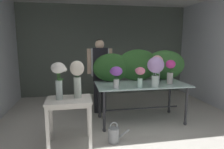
{
  "coord_description": "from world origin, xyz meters",
  "views": [
    {
      "loc": [
        -0.89,
        -2.09,
        1.6
      ],
      "look_at": [
        -0.27,
        1.26,
        1.04
      ],
      "focal_mm": 31.56,
      "sensor_mm": 36.0,
      "label": 1
    }
  ],
  "objects_px": {
    "watering_can": "(114,135)",
    "side_table_white": "(69,106)",
    "vase_blush_peonies": "(157,65)",
    "florist": "(100,69)",
    "vase_cream_lisianthus_tall": "(77,76)",
    "display_table_glass": "(141,90)",
    "vase_rosy_snapdragons": "(140,75)",
    "vase_magenta_tulips": "(170,70)",
    "vase_white_roses_tall": "(59,76)",
    "vase_violet_hydrangea": "(116,74)",
    "vase_lilac_lilies": "(155,68)"
  },
  "relations": [
    {
      "from": "side_table_white",
      "to": "vase_blush_peonies",
      "type": "height_order",
      "value": "vase_blush_peonies"
    },
    {
      "from": "vase_violet_hydrangea",
      "to": "vase_blush_peonies",
      "type": "height_order",
      "value": "vase_blush_peonies"
    },
    {
      "from": "side_table_white",
      "to": "vase_white_roses_tall",
      "type": "distance_m",
      "value": 0.49
    },
    {
      "from": "vase_lilac_lilies",
      "to": "vase_violet_hydrangea",
      "type": "distance_m",
      "value": 0.73
    },
    {
      "from": "vase_lilac_lilies",
      "to": "display_table_glass",
      "type": "bearing_deg",
      "value": 113.78
    },
    {
      "from": "vase_white_roses_tall",
      "to": "watering_can",
      "type": "distance_m",
      "value": 1.28
    },
    {
      "from": "display_table_glass",
      "to": "side_table_white",
      "type": "relative_size",
      "value": 2.42
    },
    {
      "from": "vase_cream_lisianthus_tall",
      "to": "side_table_white",
      "type": "bearing_deg",
      "value": -159.41
    },
    {
      "from": "side_table_white",
      "to": "vase_magenta_tulips",
      "type": "distance_m",
      "value": 2.06
    },
    {
      "from": "watering_can",
      "to": "side_table_white",
      "type": "bearing_deg",
      "value": 174.46
    },
    {
      "from": "vase_magenta_tulips",
      "to": "vase_lilac_lilies",
      "type": "bearing_deg",
      "value": -152.35
    },
    {
      "from": "vase_lilac_lilies",
      "to": "watering_can",
      "type": "xyz_separation_m",
      "value": [
        -0.84,
        -0.42,
        -1.01
      ]
    },
    {
      "from": "side_table_white",
      "to": "vase_magenta_tulips",
      "type": "relative_size",
      "value": 1.57
    },
    {
      "from": "vase_magenta_tulips",
      "to": "vase_cream_lisianthus_tall",
      "type": "xyz_separation_m",
      "value": [
        -1.8,
        -0.51,
        0.04
      ]
    },
    {
      "from": "vase_magenta_tulips",
      "to": "vase_blush_peonies",
      "type": "relative_size",
      "value": 0.86
    },
    {
      "from": "side_table_white",
      "to": "vase_white_roses_tall",
      "type": "xyz_separation_m",
      "value": [
        -0.13,
        -0.0,
        0.47
      ]
    },
    {
      "from": "display_table_glass",
      "to": "watering_can",
      "type": "relative_size",
      "value": 5.09
    },
    {
      "from": "vase_blush_peonies",
      "to": "vase_cream_lisianthus_tall",
      "type": "distance_m",
      "value": 1.81
    },
    {
      "from": "side_table_white",
      "to": "vase_lilac_lilies",
      "type": "relative_size",
      "value": 1.34
    },
    {
      "from": "watering_can",
      "to": "vase_blush_peonies",
      "type": "bearing_deg",
      "value": 39.87
    },
    {
      "from": "side_table_white",
      "to": "vase_rosy_snapdragons",
      "type": "height_order",
      "value": "vase_rosy_snapdragons"
    },
    {
      "from": "vase_white_roses_tall",
      "to": "vase_magenta_tulips",
      "type": "bearing_deg",
      "value": 15.11
    },
    {
      "from": "vase_rosy_snapdragons",
      "to": "vase_blush_peonies",
      "type": "distance_m",
      "value": 0.71
    },
    {
      "from": "vase_rosy_snapdragons",
      "to": "vase_lilac_lilies",
      "type": "relative_size",
      "value": 0.68
    },
    {
      "from": "vase_rosy_snapdragons",
      "to": "vase_magenta_tulips",
      "type": "xyz_separation_m",
      "value": [
        0.69,
        0.2,
        0.03
      ]
    },
    {
      "from": "vase_white_roses_tall",
      "to": "display_table_glass",
      "type": "bearing_deg",
      "value": 24.02
    },
    {
      "from": "display_table_glass",
      "to": "vase_lilac_lilies",
      "type": "distance_m",
      "value": 0.6
    },
    {
      "from": "vase_rosy_snapdragons",
      "to": "vase_white_roses_tall",
      "type": "xyz_separation_m",
      "value": [
        -1.38,
        -0.36,
        0.08
      ]
    },
    {
      "from": "vase_cream_lisianthus_tall",
      "to": "watering_can",
      "type": "distance_m",
      "value": 1.12
    },
    {
      "from": "vase_rosy_snapdragons",
      "to": "watering_can",
      "type": "height_order",
      "value": "vase_rosy_snapdragons"
    },
    {
      "from": "vase_rosy_snapdragons",
      "to": "vase_magenta_tulips",
      "type": "height_order",
      "value": "vase_magenta_tulips"
    },
    {
      "from": "side_table_white",
      "to": "vase_cream_lisianthus_tall",
      "type": "xyz_separation_m",
      "value": [
        0.14,
        0.05,
        0.46
      ]
    },
    {
      "from": "florist",
      "to": "vase_rosy_snapdragons",
      "type": "xyz_separation_m",
      "value": [
        0.6,
        -0.97,
        0.0
      ]
    },
    {
      "from": "display_table_glass",
      "to": "side_table_white",
      "type": "distance_m",
      "value": 1.55
    },
    {
      "from": "display_table_glass",
      "to": "florist",
      "type": "relative_size",
      "value": 1.08
    },
    {
      "from": "florist",
      "to": "vase_cream_lisianthus_tall",
      "type": "relative_size",
      "value": 2.86
    },
    {
      "from": "vase_lilac_lilies",
      "to": "watering_can",
      "type": "height_order",
      "value": "vase_lilac_lilies"
    },
    {
      "from": "vase_cream_lisianthus_tall",
      "to": "vase_white_roses_tall",
      "type": "bearing_deg",
      "value": -169.29
    },
    {
      "from": "side_table_white",
      "to": "vase_magenta_tulips",
      "type": "xyz_separation_m",
      "value": [
        1.93,
        0.56,
        0.43
      ]
    },
    {
      "from": "florist",
      "to": "vase_blush_peonies",
      "type": "relative_size",
      "value": 3.03
    },
    {
      "from": "display_table_glass",
      "to": "vase_magenta_tulips",
      "type": "height_order",
      "value": "vase_magenta_tulips"
    },
    {
      "from": "display_table_glass",
      "to": "vase_magenta_tulips",
      "type": "xyz_separation_m",
      "value": [
        0.55,
        -0.12,
        0.39
      ]
    },
    {
      "from": "watering_can",
      "to": "vase_cream_lisianthus_tall",
      "type": "bearing_deg",
      "value": 168.0
    },
    {
      "from": "vase_rosy_snapdragons",
      "to": "vase_cream_lisianthus_tall",
      "type": "distance_m",
      "value": 1.15
    },
    {
      "from": "side_table_white",
      "to": "vase_blush_peonies",
      "type": "distance_m",
      "value": 2.02
    },
    {
      "from": "vase_white_roses_tall",
      "to": "vase_cream_lisianthus_tall",
      "type": "xyz_separation_m",
      "value": [
        0.27,
        0.05,
        -0.01
      ]
    },
    {
      "from": "side_table_white",
      "to": "vase_magenta_tulips",
      "type": "height_order",
      "value": "vase_magenta_tulips"
    },
    {
      "from": "vase_cream_lisianthus_tall",
      "to": "vase_blush_peonies",
      "type": "bearing_deg",
      "value": 25.57
    },
    {
      "from": "vase_white_roses_tall",
      "to": "vase_cream_lisianthus_tall",
      "type": "height_order",
      "value": "vase_cream_lisianthus_tall"
    },
    {
      "from": "florist",
      "to": "side_table_white",
      "type": "bearing_deg",
      "value": -115.87
    }
  ]
}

